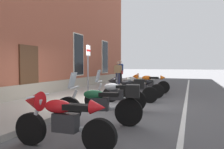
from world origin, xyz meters
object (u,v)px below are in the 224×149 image
Objects in this scene: pedestrian_tan_coat at (118,72)px; pedestrian_blue_top at (120,70)px; motorcycle_orange_sport at (147,82)px; parking_sign at (88,63)px; motorcycle_silver_touring at (118,94)px; motorcycle_red_sport at (59,118)px; motorcycle_black_sport at (128,88)px; motorcycle_green_touring at (102,103)px; motorcycle_yellow_naked at (141,87)px.

pedestrian_blue_top is at bearing 6.40° from pedestrian_tan_coat.
motorcycle_orange_sport is 3.84m from parking_sign.
parking_sign is (-3.15, 1.95, 1.01)m from motorcycle_orange_sport.
motorcycle_silver_touring is 1.27× the size of pedestrian_tan_coat.
motorcycle_red_sport is 1.18× the size of pedestrian_blue_top.
pedestrian_blue_top is at bearing 19.91° from motorcycle_black_sport.
motorcycle_black_sport is 7.45m from pedestrian_blue_top.
motorcycle_red_sport is 1.25× the size of pedestrian_tan_coat.
pedestrian_blue_top is at bearing 36.06° from motorcycle_orange_sport.
pedestrian_blue_top reaches higher than motorcycle_green_touring.
pedestrian_tan_coat is 6.10m from parking_sign.
parking_sign is at bearing 122.83° from motorcycle_yellow_naked.
parking_sign reaches higher than pedestrian_blue_top.
motorcycle_black_sport is at bearing -158.54° from pedestrian_tan_coat.
pedestrian_blue_top reaches higher than motorcycle_orange_sport.
parking_sign reaches higher than motorcycle_red_sport.
motorcycle_orange_sport is 1.31× the size of pedestrian_blue_top.
parking_sign is at bearing 20.57° from motorcycle_red_sport.
motorcycle_black_sport is at bearing -95.35° from parking_sign.
pedestrian_tan_coat is 0.94× the size of pedestrian_blue_top.
motorcycle_black_sport is at bearing 1.82° from motorcycle_red_sport.
motorcycle_green_touring is 1.78m from motorcycle_silver_touring.
motorcycle_silver_touring is 0.91× the size of parking_sign.
pedestrian_blue_top is 6.87m from parking_sign.
motorcycle_orange_sport is at bearing -143.94° from pedestrian_blue_top.
motorcycle_orange_sport is 1.40× the size of pedestrian_tan_coat.
motorcycle_black_sport is (1.59, 0.12, 0.01)m from motorcycle_silver_touring.
motorcycle_silver_touring is at bearing -161.83° from pedestrian_tan_coat.
motorcycle_black_sport is 1.28× the size of pedestrian_blue_top.
motorcycle_silver_touring is 8.22m from pedestrian_tan_coat.
motorcycle_green_touring reaches higher than motorcycle_black_sport.
motorcycle_green_touring is at bearing -178.79° from motorcycle_orange_sport.
motorcycle_silver_touring is 1.59m from motorcycle_black_sport.
motorcycle_silver_touring is at bearing 0.72° from motorcycle_red_sport.
motorcycle_black_sport is at bearing 4.79° from motorcycle_green_touring.
motorcycle_black_sport is 0.97× the size of parking_sign.
pedestrian_blue_top reaches higher than motorcycle_red_sport.
pedestrian_blue_top is (5.51, 2.74, 0.61)m from motorcycle_yellow_naked.
pedestrian_blue_top is (10.34, 2.81, 0.54)m from motorcycle_green_touring.
pedestrian_blue_top reaches higher than pedestrian_tan_coat.
motorcycle_red_sport is at bearing -159.43° from parking_sign.
pedestrian_blue_top is at bearing 12.58° from motorcycle_red_sport.
parking_sign is at bearing 47.62° from motorcycle_silver_touring.
motorcycle_green_touring is at bearing -175.21° from motorcycle_black_sport.
motorcycle_orange_sport is 1.00× the size of parking_sign.
parking_sign is at bearing -173.95° from pedestrian_blue_top.
motorcycle_green_touring is 1.03× the size of motorcycle_black_sport.
motorcycle_orange_sport reaches higher than motorcycle_red_sport.
motorcycle_black_sport is at bearing -160.09° from pedestrian_blue_top.
motorcycle_silver_touring is 0.91× the size of motorcycle_orange_sport.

